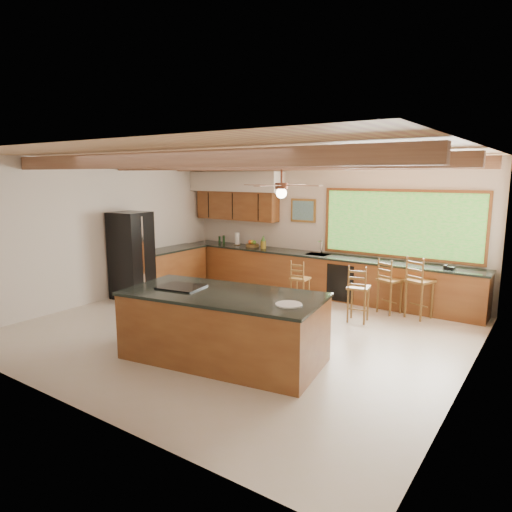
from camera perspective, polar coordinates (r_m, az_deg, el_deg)
The scene contains 9 objects.
ground at distance 8.04m, azimuth -1.94°, elevation -9.23°, with size 7.20×7.20×0.00m, color beige.
room_shell at distance 8.23m, azimuth -0.28°, elevation 6.99°, with size 7.27×6.54×3.02m.
counter_run at distance 10.37m, azimuth 2.63°, elevation -2.13°, with size 7.12×3.10×1.24m.
island at distance 6.69m, azimuth -4.13°, elevation -8.74°, with size 3.04×1.77×1.02m.
refrigerator at distance 10.24m, azimuth -15.30°, elevation 0.07°, with size 0.80×0.78×1.88m.
bar_stool_a at distance 8.47m, azimuth 12.56°, elevation -4.01°, with size 0.44×0.44×1.07m.
bar_stool_b at distance 9.28m, azimuth 5.39°, elevation -2.94°, with size 0.37×0.37×0.97m.
bar_stool_c at distance 8.98m, azimuth 19.70°, elevation -3.10°, with size 0.54×0.54×1.18m.
bar_stool_d at distance 9.15m, azimuth 16.30°, elevation -3.05°, with size 0.50×0.50×1.09m.
Camera 1 is at (4.50, -6.11, 2.66)m, focal length 32.00 mm.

